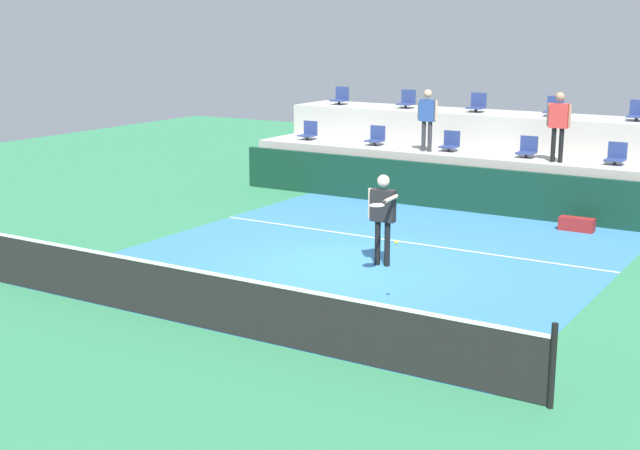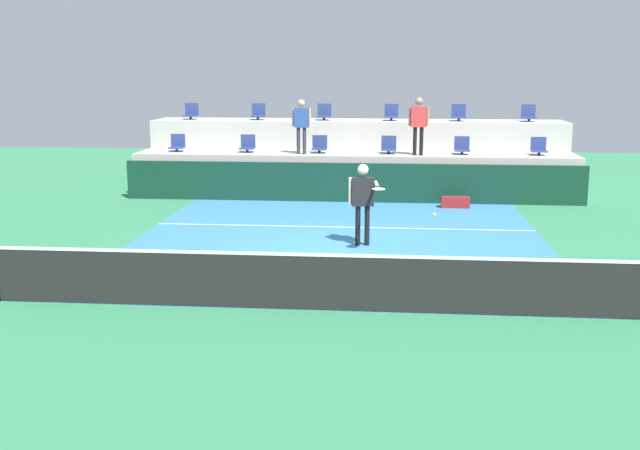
% 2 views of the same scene
% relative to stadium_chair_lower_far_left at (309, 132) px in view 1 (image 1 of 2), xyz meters
% --- Properties ---
extents(ground_plane, '(40.00, 40.00, 0.00)m').
position_rel_stadium_chair_lower_far_left_xyz_m(ground_plane, '(5.36, -7.23, -1.46)').
color(ground_plane, '#2D754C').
extents(court_inner_paint, '(9.00, 10.00, 0.01)m').
position_rel_stadium_chair_lower_far_left_xyz_m(court_inner_paint, '(5.36, -6.23, -1.46)').
color(court_inner_paint, teal).
rests_on(court_inner_paint, ground_plane).
extents(court_service_line, '(9.00, 0.06, 0.00)m').
position_rel_stadium_chair_lower_far_left_xyz_m(court_service_line, '(5.36, -4.83, -1.46)').
color(court_service_line, white).
rests_on(court_service_line, ground_plane).
extents(tennis_net, '(10.48, 0.08, 1.07)m').
position_rel_stadium_chair_lower_far_left_xyz_m(tennis_net, '(5.36, -11.23, -0.97)').
color(tennis_net, black).
rests_on(tennis_net, ground_plane).
extents(sponsor_backboard, '(13.00, 0.16, 1.10)m').
position_rel_stadium_chair_lower_far_left_xyz_m(sponsor_backboard, '(5.36, -1.23, -0.91)').
color(sponsor_backboard, '#0F3323').
rests_on(sponsor_backboard, ground_plane).
extents(seating_tier_lower, '(13.00, 1.80, 1.25)m').
position_rel_stadium_chair_lower_far_left_xyz_m(seating_tier_lower, '(5.36, 0.07, -0.84)').
color(seating_tier_lower, '#ADAAA3').
rests_on(seating_tier_lower, ground_plane).
extents(seating_tier_upper, '(13.00, 1.80, 2.10)m').
position_rel_stadium_chair_lower_far_left_xyz_m(seating_tier_upper, '(5.36, 1.87, -0.41)').
color(seating_tier_upper, '#ADAAA3').
rests_on(seating_tier_upper, ground_plane).
extents(stadium_chair_lower_far_left, '(0.44, 0.40, 0.52)m').
position_rel_stadium_chair_lower_far_left_xyz_m(stadium_chair_lower_far_left, '(0.00, 0.00, 0.00)').
color(stadium_chair_lower_far_left, '#2D2D33').
rests_on(stadium_chair_lower_far_left, seating_tier_lower).
extents(stadium_chair_lower_left, '(0.44, 0.40, 0.52)m').
position_rel_stadium_chair_lower_far_left_xyz_m(stadium_chair_lower_left, '(2.16, 0.00, 0.00)').
color(stadium_chair_lower_left, '#2D2D33').
rests_on(stadium_chair_lower_left, seating_tier_lower).
extents(stadium_chair_lower_mid_left, '(0.44, 0.40, 0.52)m').
position_rel_stadium_chair_lower_far_left_xyz_m(stadium_chair_lower_mid_left, '(4.33, 0.00, 0.00)').
color(stadium_chair_lower_mid_left, '#2D2D33').
rests_on(stadium_chair_lower_mid_left, seating_tier_lower).
extents(stadium_chair_lower_mid_right, '(0.44, 0.40, 0.52)m').
position_rel_stadium_chair_lower_far_left_xyz_m(stadium_chair_lower_mid_right, '(6.38, 0.00, 0.00)').
color(stadium_chair_lower_mid_right, '#2D2D33').
rests_on(stadium_chair_lower_mid_right, seating_tier_lower).
extents(stadium_chair_lower_right, '(0.44, 0.40, 0.52)m').
position_rel_stadium_chair_lower_far_left_xyz_m(stadium_chair_lower_right, '(8.51, 0.00, 0.00)').
color(stadium_chair_lower_right, '#2D2D33').
rests_on(stadium_chair_lower_right, seating_tier_lower).
extents(stadium_chair_upper_far_left, '(0.44, 0.40, 0.52)m').
position_rel_stadium_chair_lower_far_left_xyz_m(stadium_chair_upper_far_left, '(-0.02, 1.80, 0.85)').
color(stadium_chair_upper_far_left, '#2D2D33').
rests_on(stadium_chair_upper_far_left, seating_tier_upper).
extents(stadium_chair_upper_left, '(0.44, 0.40, 0.52)m').
position_rel_stadium_chair_lower_far_left_xyz_m(stadium_chair_upper_left, '(2.18, 1.80, 0.85)').
color(stadium_chair_upper_left, '#2D2D33').
rests_on(stadium_chair_upper_left, seating_tier_upper).
extents(stadium_chair_upper_mid_left, '(0.44, 0.40, 0.52)m').
position_rel_stadium_chair_lower_far_left_xyz_m(stadium_chair_upper_mid_left, '(4.30, 1.80, 0.85)').
color(stadium_chair_upper_mid_left, '#2D2D33').
rests_on(stadium_chair_upper_mid_left, seating_tier_upper).
extents(stadium_chair_upper_mid_right, '(0.44, 0.40, 0.52)m').
position_rel_stadium_chair_lower_far_left_xyz_m(stadium_chair_upper_mid_right, '(6.44, 1.80, 0.85)').
color(stadium_chair_upper_mid_right, '#2D2D33').
rests_on(stadium_chair_upper_mid_right, seating_tier_upper).
extents(stadium_chair_upper_right, '(0.44, 0.40, 0.52)m').
position_rel_stadium_chair_lower_far_left_xyz_m(stadium_chair_upper_right, '(8.54, 1.80, 0.85)').
color(stadium_chair_upper_right, '#2D2D33').
rests_on(stadium_chair_upper_right, seating_tier_upper).
extents(tennis_player, '(0.79, 1.19, 1.74)m').
position_rel_stadium_chair_lower_far_left_xyz_m(tennis_player, '(5.89, -6.71, -0.39)').
color(tennis_player, black).
rests_on(tennis_player, ground_plane).
extents(spectator_in_grey, '(0.56, 0.22, 1.58)m').
position_rel_stadium_chair_lower_far_left_xyz_m(spectator_in_grey, '(3.83, -0.38, 0.73)').
color(spectator_in_grey, '#2D2D33').
rests_on(spectator_in_grey, seating_tier_lower).
extents(spectator_in_white, '(0.58, 0.22, 1.66)m').
position_rel_stadium_chair_lower_far_left_xyz_m(spectator_in_white, '(7.22, -0.38, 0.78)').
color(spectator_in_white, black).
rests_on(spectator_in_white, seating_tier_lower).
extents(tennis_ball, '(0.07, 0.07, 0.07)m').
position_rel_stadium_chair_lower_far_left_xyz_m(tennis_ball, '(7.27, -8.85, -0.36)').
color(tennis_ball, '#CCE033').
extents(equipment_bag, '(0.76, 0.28, 0.30)m').
position_rel_stadium_chair_lower_far_left_xyz_m(equipment_bag, '(8.22, -1.91, -1.31)').
color(equipment_bag, maroon).
rests_on(equipment_bag, ground_plane).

